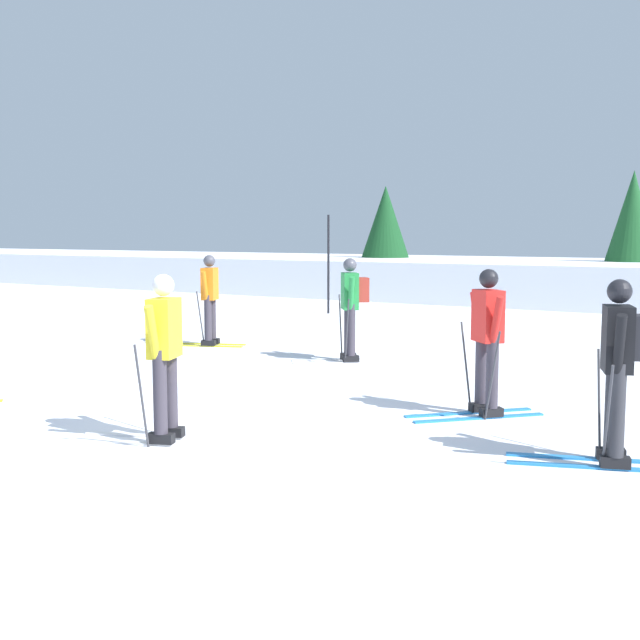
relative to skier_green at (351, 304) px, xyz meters
The scene contains 10 objects.
ground_plane 5.06m from the skier_green, 78.40° to the right, with size 120.00×120.00×0.00m, color white.
far_snow_ridge 14.19m from the skier_green, 85.96° to the left, with size 80.00×7.81×1.23m, color white.
skier_green is the anchor object (origin of this frame).
skier_black 6.34m from the skier_green, 38.09° to the right, with size 1.63×0.95×1.71m.
skier_orange 3.20m from the skier_green, behind, with size 1.62×0.97×1.71m.
skier_red 4.18m from the skier_green, 38.60° to the right, with size 1.37×1.42×1.71m.
skier_yellow 5.52m from the skier_green, 80.62° to the right, with size 1.63×0.95×1.71m.
trail_marker_pole 7.94m from the skier_green, 123.73° to the left, with size 0.06×0.06×2.59m, color black.
conifer_far_right 15.06m from the skier_green, 83.87° to the left, with size 1.98×1.98×4.05m.
conifer_far_centre 16.25m from the skier_green, 115.02° to the left, with size 1.96×1.96×3.82m.
Camera 1 is at (5.43, -6.54, 2.12)m, focal length 44.84 mm.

